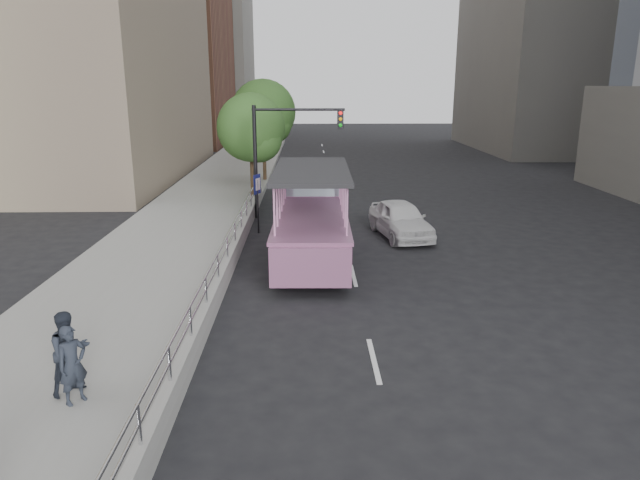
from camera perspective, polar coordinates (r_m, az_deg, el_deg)
ground at (r=15.09m, az=0.72°, el=-8.50°), size 160.00×160.00×0.00m
sidewalk at (r=25.09m, az=-13.31°, el=1.18°), size 5.50×80.00×0.30m
kerb_wall at (r=16.97m, az=-10.12°, el=-4.25°), size 0.24×30.00×0.36m
guardrail at (r=16.76m, az=-10.23°, el=-2.12°), size 0.07×22.00×0.71m
duck_boat at (r=21.31m, az=-0.79°, el=2.11°), size 2.66×10.02×3.31m
car at (r=23.68m, az=8.06°, el=2.09°), size 2.52×4.61×1.49m
pedestrian_near at (r=11.74m, az=-23.51°, el=-11.37°), size 0.64×0.67×1.54m
pedestrian_mid at (r=12.09m, az=-23.76°, el=-10.27°), size 1.00×1.03×1.67m
parking_sign at (r=23.99m, az=-6.27°, el=4.40°), size 0.24×0.52×2.50m
traffic_signal at (r=26.45m, az=-3.92°, el=9.63°), size 4.20×0.32×5.20m
street_tree_near at (r=29.94m, az=-6.74°, el=10.84°), size 3.52×3.52×5.72m
street_tree_far at (r=35.86m, az=-5.54°, el=12.37°), size 3.97×3.97×6.45m
midrise_brick at (r=64.60m, az=-18.16°, el=20.71°), size 18.00×16.00×26.00m
midrise_stone_b at (r=79.43m, az=-13.12°, el=17.73°), size 16.00×14.00×20.00m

